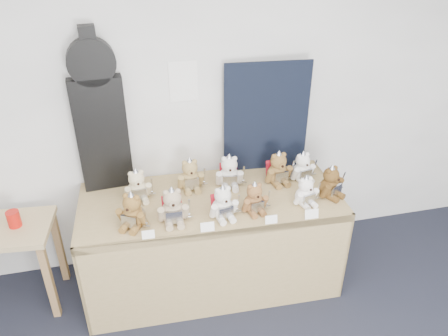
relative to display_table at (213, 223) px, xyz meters
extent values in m
plane|color=white|center=(-0.24, 0.52, 0.73)|extent=(6.00, 0.00, 6.00)
cube|color=white|center=(-0.10, 0.51, 0.92)|extent=(0.21, 0.00, 0.30)
cube|color=olive|center=(0.00, 0.08, 0.14)|extent=(1.93, 0.87, 0.06)
cube|color=olive|center=(-0.01, -0.31, -0.23)|extent=(1.90, 0.09, 0.79)
cube|color=olive|center=(-0.94, 0.12, -0.23)|extent=(0.05, 0.79, 0.79)
cube|color=olive|center=(0.94, 0.04, -0.23)|extent=(0.05, 0.79, 0.79)
cube|color=olive|center=(-1.20, -0.03, -0.30)|extent=(0.05, 0.05, 0.66)
cube|color=olive|center=(-1.16, 0.36, -0.30)|extent=(0.05, 0.05, 0.66)
cube|color=black|center=(-0.71, 0.43, 0.60)|extent=(0.37, 0.13, 0.85)
cylinder|color=black|center=(-0.71, 0.43, 1.13)|extent=(0.33, 0.13, 0.32)
cube|color=black|center=(-0.71, 0.43, 1.26)|extent=(0.11, 0.10, 0.21)
cube|color=black|center=(0.52, 0.42, 0.61)|extent=(0.66, 0.07, 0.88)
cylinder|color=red|center=(-1.38, 0.19, 0.13)|extent=(0.09, 0.09, 0.12)
ellipsoid|color=brown|center=(-0.56, -0.12, 0.24)|extent=(0.21, 0.20, 0.16)
sphere|color=brown|center=(-0.56, -0.12, 0.35)|extent=(0.12, 0.12, 0.12)
cylinder|color=brown|center=(-0.58, -0.16, 0.34)|extent=(0.06, 0.05, 0.05)
sphere|color=black|center=(-0.59, -0.18, 0.34)|extent=(0.02, 0.02, 0.02)
sphere|color=brown|center=(-0.59, -0.10, 0.40)|extent=(0.04, 0.04, 0.04)
sphere|color=brown|center=(-0.52, -0.14, 0.40)|extent=(0.04, 0.04, 0.04)
cylinder|color=brown|center=(-0.64, -0.10, 0.25)|extent=(0.08, 0.10, 0.12)
cylinder|color=brown|center=(-0.50, -0.18, 0.25)|extent=(0.08, 0.10, 0.12)
cylinder|color=brown|center=(-0.62, -0.15, 0.19)|extent=(0.09, 0.12, 0.05)
cylinder|color=brown|center=(-0.55, -0.19, 0.19)|extent=(0.09, 0.12, 0.05)
cube|color=silver|center=(-0.59, -0.18, 0.24)|extent=(0.10, 0.07, 0.09)
cone|color=silver|center=(-0.56, -0.12, 0.40)|extent=(0.10, 0.10, 0.08)
cube|color=silver|center=(-0.49, -0.20, 0.27)|extent=(0.03, 0.04, 0.17)
cube|color=silver|center=(-0.49, -0.20, 0.21)|extent=(0.05, 0.03, 0.01)
ellipsoid|color=tan|center=(-0.30, -0.13, 0.24)|extent=(0.17, 0.15, 0.17)
sphere|color=tan|center=(-0.30, -0.13, 0.35)|extent=(0.12, 0.12, 0.12)
cylinder|color=tan|center=(-0.30, -0.19, 0.34)|extent=(0.05, 0.03, 0.05)
sphere|color=black|center=(-0.30, -0.20, 0.34)|extent=(0.02, 0.02, 0.02)
sphere|color=tan|center=(-0.34, -0.13, 0.40)|extent=(0.04, 0.04, 0.04)
sphere|color=tan|center=(-0.26, -0.13, 0.40)|extent=(0.04, 0.04, 0.04)
cylinder|color=tan|center=(-0.38, -0.15, 0.25)|extent=(0.05, 0.09, 0.13)
cylinder|color=tan|center=(-0.22, -0.16, 0.25)|extent=(0.05, 0.09, 0.13)
cylinder|color=tan|center=(-0.34, -0.19, 0.19)|extent=(0.05, 0.11, 0.05)
cylinder|color=tan|center=(-0.26, -0.19, 0.19)|extent=(0.05, 0.11, 0.05)
cube|color=silver|center=(-0.30, -0.20, 0.24)|extent=(0.11, 0.02, 0.09)
cone|color=silver|center=(-0.30, -0.13, 0.41)|extent=(0.11, 0.11, 0.08)
cube|color=silver|center=(-0.19, -0.17, 0.27)|extent=(0.01, 0.04, 0.18)
cube|color=silver|center=(-0.19, -0.17, 0.21)|extent=(0.05, 0.01, 0.01)
cube|color=#A91322|center=(-0.30, -0.07, 0.25)|extent=(0.14, 0.03, 0.15)
ellipsoid|color=silver|center=(0.04, -0.16, 0.24)|extent=(0.17, 0.15, 0.16)
sphere|color=silver|center=(0.04, -0.16, 0.34)|extent=(0.12, 0.12, 0.12)
cylinder|color=silver|center=(0.04, -0.21, 0.33)|extent=(0.05, 0.03, 0.05)
sphere|color=black|center=(0.05, -0.23, 0.33)|extent=(0.02, 0.02, 0.02)
sphere|color=silver|center=(0.00, -0.17, 0.39)|extent=(0.04, 0.04, 0.04)
sphere|color=silver|center=(0.08, -0.16, 0.39)|extent=(0.04, 0.04, 0.04)
cylinder|color=silver|center=(-0.03, -0.19, 0.24)|extent=(0.06, 0.09, 0.12)
cylinder|color=silver|center=(0.11, -0.17, 0.24)|extent=(0.06, 0.09, 0.12)
cylinder|color=silver|center=(0.01, -0.22, 0.19)|extent=(0.06, 0.11, 0.05)
cylinder|color=silver|center=(0.08, -0.21, 0.19)|extent=(0.06, 0.11, 0.05)
cube|color=silver|center=(0.05, -0.22, 0.24)|extent=(0.10, 0.03, 0.09)
cone|color=silver|center=(0.04, -0.16, 0.39)|extent=(0.10, 0.10, 0.08)
cube|color=silver|center=(0.14, -0.18, 0.27)|extent=(0.02, 0.04, 0.17)
cube|color=silver|center=(0.14, -0.18, 0.20)|extent=(0.05, 0.01, 0.01)
cube|color=#A91322|center=(0.03, -0.10, 0.25)|extent=(0.13, 0.05, 0.14)
ellipsoid|color=brown|center=(0.26, -0.14, 0.23)|extent=(0.16, 0.14, 0.15)
sphere|color=brown|center=(0.26, -0.14, 0.33)|extent=(0.11, 0.11, 0.11)
cylinder|color=brown|center=(0.27, -0.19, 0.32)|extent=(0.05, 0.03, 0.05)
sphere|color=black|center=(0.27, -0.21, 0.32)|extent=(0.02, 0.02, 0.02)
sphere|color=brown|center=(0.23, -0.15, 0.37)|extent=(0.03, 0.03, 0.03)
sphere|color=brown|center=(0.30, -0.14, 0.37)|extent=(0.03, 0.03, 0.03)
cylinder|color=brown|center=(0.20, -0.17, 0.24)|extent=(0.05, 0.09, 0.11)
cylinder|color=brown|center=(0.34, -0.15, 0.24)|extent=(0.05, 0.09, 0.11)
cylinder|color=brown|center=(0.24, -0.20, 0.19)|extent=(0.06, 0.10, 0.04)
cylinder|color=brown|center=(0.30, -0.19, 0.19)|extent=(0.06, 0.10, 0.04)
cube|color=silver|center=(0.27, -0.20, 0.24)|extent=(0.10, 0.03, 0.08)
cone|color=silver|center=(0.26, -0.14, 0.38)|extent=(0.09, 0.09, 0.07)
cube|color=silver|center=(0.36, -0.16, 0.26)|extent=(0.02, 0.04, 0.15)
cube|color=silver|center=(0.36, -0.16, 0.20)|extent=(0.04, 0.01, 0.01)
ellipsoid|color=white|center=(0.64, -0.14, 0.23)|extent=(0.17, 0.15, 0.14)
sphere|color=white|center=(0.64, -0.14, 0.33)|extent=(0.11, 0.11, 0.11)
cylinder|color=white|center=(0.65, -0.18, 0.32)|extent=(0.05, 0.03, 0.04)
sphere|color=black|center=(0.66, -0.20, 0.32)|extent=(0.02, 0.02, 0.02)
sphere|color=white|center=(0.61, -0.15, 0.37)|extent=(0.03, 0.03, 0.03)
sphere|color=white|center=(0.68, -0.13, 0.37)|extent=(0.03, 0.03, 0.03)
cylinder|color=white|center=(0.58, -0.17, 0.24)|extent=(0.06, 0.09, 0.11)
cylinder|color=white|center=(0.71, -0.14, 0.24)|extent=(0.06, 0.09, 0.11)
cylinder|color=white|center=(0.62, -0.20, 0.19)|extent=(0.06, 0.10, 0.04)
cylinder|color=white|center=(0.69, -0.18, 0.19)|extent=(0.06, 0.10, 0.04)
cube|color=silver|center=(0.66, -0.20, 0.23)|extent=(0.09, 0.04, 0.08)
cone|color=silver|center=(0.64, -0.14, 0.37)|extent=(0.09, 0.09, 0.07)
cube|color=silver|center=(0.74, -0.15, 0.26)|extent=(0.02, 0.04, 0.15)
cube|color=silver|center=(0.74, -0.15, 0.20)|extent=(0.04, 0.02, 0.01)
ellipsoid|color=brown|center=(0.86, -0.09, 0.24)|extent=(0.20, 0.19, 0.16)
sphere|color=brown|center=(0.86, -0.09, 0.34)|extent=(0.12, 0.12, 0.12)
cylinder|color=brown|center=(0.88, -0.13, 0.33)|extent=(0.06, 0.05, 0.05)
sphere|color=black|center=(0.89, -0.15, 0.33)|extent=(0.02, 0.02, 0.02)
sphere|color=brown|center=(0.83, -0.10, 0.39)|extent=(0.04, 0.04, 0.04)
sphere|color=brown|center=(0.89, -0.07, 0.39)|extent=(0.04, 0.04, 0.04)
cylinder|color=brown|center=(0.80, -0.14, 0.24)|extent=(0.08, 0.10, 0.12)
cylinder|color=brown|center=(0.94, -0.07, 0.24)|extent=(0.08, 0.10, 0.12)
cylinder|color=brown|center=(0.85, -0.15, 0.19)|extent=(0.09, 0.11, 0.05)
cylinder|color=brown|center=(0.92, -0.12, 0.19)|extent=(0.09, 0.11, 0.05)
cube|color=silver|center=(0.89, -0.14, 0.24)|extent=(0.10, 0.06, 0.09)
cone|color=silver|center=(0.86, -0.09, 0.39)|extent=(0.10, 0.10, 0.08)
cube|color=silver|center=(0.96, -0.07, 0.27)|extent=(0.03, 0.04, 0.17)
cube|color=silver|center=(0.96, -0.07, 0.20)|extent=(0.05, 0.03, 0.01)
ellipsoid|color=beige|center=(-0.51, 0.19, 0.24)|extent=(0.17, 0.15, 0.16)
sphere|color=beige|center=(-0.51, 0.19, 0.34)|extent=(0.12, 0.12, 0.12)
cylinder|color=beige|center=(-0.50, 0.14, 0.33)|extent=(0.05, 0.03, 0.05)
sphere|color=black|center=(-0.50, 0.13, 0.33)|extent=(0.02, 0.02, 0.02)
sphere|color=beige|center=(-0.55, 0.19, 0.39)|extent=(0.04, 0.04, 0.04)
sphere|color=beige|center=(-0.47, 0.20, 0.39)|extent=(0.04, 0.04, 0.04)
cylinder|color=beige|center=(-0.58, 0.16, 0.24)|extent=(0.06, 0.09, 0.12)
cylinder|color=beige|center=(-0.43, 0.18, 0.24)|extent=(0.06, 0.09, 0.12)
cylinder|color=beige|center=(-0.54, 0.13, 0.19)|extent=(0.06, 0.11, 0.05)
cylinder|color=beige|center=(-0.47, 0.14, 0.19)|extent=(0.06, 0.11, 0.05)
cube|color=silver|center=(-0.50, 0.13, 0.24)|extent=(0.10, 0.03, 0.09)
cone|color=silver|center=(-0.51, 0.19, 0.39)|extent=(0.10, 0.10, 0.07)
cube|color=silver|center=(-0.41, 0.18, 0.27)|extent=(0.02, 0.04, 0.17)
cube|color=silver|center=(-0.41, 0.18, 0.20)|extent=(0.05, 0.01, 0.01)
ellipsoid|color=#A58A52|center=(-0.12, 0.25, 0.24)|extent=(0.17, 0.14, 0.16)
sphere|color=#A58A52|center=(-0.12, 0.25, 0.35)|extent=(0.12, 0.12, 0.12)
cylinder|color=#A58A52|center=(-0.12, 0.20, 0.34)|extent=(0.05, 0.03, 0.05)
sphere|color=black|center=(-0.11, 0.18, 0.34)|extent=(0.02, 0.02, 0.02)
sphere|color=#A58A52|center=(-0.16, 0.25, 0.39)|extent=(0.04, 0.04, 0.04)
sphere|color=#A58A52|center=(-0.08, 0.25, 0.39)|extent=(0.04, 0.04, 0.04)
cylinder|color=#A58A52|center=(-0.19, 0.23, 0.25)|extent=(0.05, 0.09, 0.12)
cylinder|color=#A58A52|center=(-0.04, 0.23, 0.25)|extent=(0.05, 0.09, 0.12)
cylinder|color=#A58A52|center=(-0.15, 0.19, 0.19)|extent=(0.05, 0.11, 0.05)
cylinder|color=#A58A52|center=(-0.08, 0.19, 0.19)|extent=(0.05, 0.11, 0.05)
cube|color=silver|center=(-0.11, 0.19, 0.24)|extent=(0.11, 0.02, 0.09)
cone|color=silver|center=(-0.12, 0.25, 0.40)|extent=(0.10, 0.10, 0.08)
cube|color=silver|center=(-0.01, 0.22, 0.27)|extent=(0.01, 0.04, 0.17)
cube|color=silver|center=(-0.01, 0.22, 0.21)|extent=(0.05, 0.01, 0.01)
ellipsoid|color=silver|center=(0.18, 0.22, 0.24)|extent=(0.19, 0.16, 0.17)
sphere|color=silver|center=(0.18, 0.22, 0.35)|extent=(0.12, 0.12, 0.12)
cylinder|color=silver|center=(0.17, 0.16, 0.34)|extent=(0.06, 0.03, 0.05)
sphere|color=black|center=(0.17, 0.15, 0.34)|extent=(0.02, 0.02, 0.02)
sphere|color=silver|center=(0.14, 0.22, 0.40)|extent=(0.04, 0.04, 0.04)
sphere|color=silver|center=(0.22, 0.21, 0.40)|extent=(0.04, 0.04, 0.04)
cylinder|color=silver|center=(0.09, 0.21, 0.25)|extent=(0.06, 0.10, 0.13)
cylinder|color=silver|center=(0.25, 0.18, 0.25)|extent=(0.06, 0.10, 0.13)
cylinder|color=silver|center=(0.13, 0.16, 0.19)|extent=(0.07, 0.12, 0.05)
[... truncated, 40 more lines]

